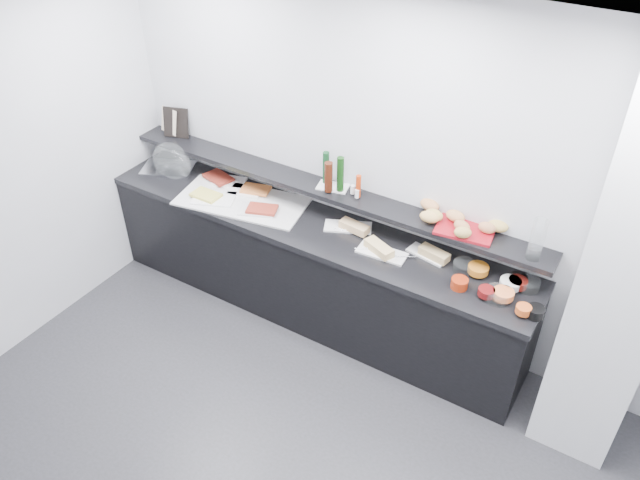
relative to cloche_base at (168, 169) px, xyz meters
The scene contains 57 objects.
back_wall 2.24m from the cloche_base, ahead, with size 5.00×0.02×2.70m, color silver.
ceiling 3.31m from the cloche_base, 38.43° to the right, with size 5.00×5.00×0.00m, color white.
column 3.71m from the cloche_base, ahead, with size 0.50×0.50×2.70m, color silver.
buffet_cabinet 1.57m from the cloche_base, ahead, with size 3.60×0.60×0.85m, color black.
counter_top 1.49m from the cloche_base, ahead, with size 3.62×0.62×0.05m, color black.
wall_shelf 1.51m from the cloche_base, ahead, with size 3.60×0.25×0.04m, color black.
cloche_base is the anchor object (origin of this frame).
cloche_dome 0.13m from the cloche_base, 11.08° to the right, with size 0.38×0.25×0.34m, color silver.
linen_runner 0.85m from the cloche_base, ahead, with size 1.05×0.50×0.01m, color silver.
platter_meat_a 0.60m from the cloche_base, 10.99° to the left, with size 0.27×0.18×0.01m, color white.
food_meat_a 0.50m from the cloche_base, 10.73° to the left, with size 0.25×0.16×0.02m, color maroon.
platter_salmon 0.80m from the cloche_base, ahead, with size 0.27×0.18×0.01m, color white.
food_salmon 0.88m from the cloche_base, ahead, with size 0.23×0.15×0.02m, color orange.
platter_cheese 0.66m from the cloche_base, 14.03° to the right, with size 0.34×0.22×0.01m, color white.
food_cheese 0.61m from the cloche_base, 17.11° to the right, with size 0.24×0.15×0.02m, color #D9CA54.
platter_meat_b 1.05m from the cloche_base, ahead, with size 0.29×0.19×0.01m, color silver.
food_meat_b 1.09m from the cloche_base, ahead, with size 0.23×0.15×0.02m, color maroon.
sandwich_plate_left 1.77m from the cloche_base, ahead, with size 0.36×0.15×0.01m, color white.
sandwich_food_left 1.83m from the cloche_base, ahead, with size 0.23×0.09×0.06m, color #DCAD73.
tongs_left 1.77m from the cloche_base, ahead, with size 0.01×0.01×0.16m, color silver.
sandwich_plate_mid 2.14m from the cloche_base, ahead, with size 0.36×0.15×0.01m, color white.
sandwich_food_mid 2.11m from the cloche_base, ahead, with size 0.24×0.09×0.06m, color tan.
tongs_mid 2.02m from the cloche_base, ahead, with size 0.01×0.01×0.16m, color silver.
sandwich_plate_right 2.43m from the cloche_base, ahead, with size 0.30×0.13×0.01m, color silver.
sandwich_food_right 2.48m from the cloche_base, ahead, with size 0.22×0.09×0.06m, color tan.
tongs_right 2.30m from the cloche_base, ahead, with size 0.01×0.01×0.16m, color silver.
bowl_glass_fruit 2.71m from the cloche_base, ahead, with size 0.16×0.16×0.07m, color silver.
fill_glass_fruit 2.81m from the cloche_base, ahead, with size 0.14×0.14×0.05m, color orange.
bowl_black_jam 3.07m from the cloche_base, ahead, with size 0.12×0.12×0.07m, color black.
fill_black_jam 3.08m from the cloche_base, ahead, with size 0.13×0.13×0.05m, color #5A120C.
bowl_glass_cream 3.14m from the cloche_base, ahead, with size 0.15×0.15×0.07m, color white.
fill_glass_cream 3.04m from the cloche_base, ahead, with size 0.14×0.14×0.05m, color white.
bowl_red_jam 2.75m from the cloche_base, ahead, with size 0.12×0.12×0.07m, color #99280D.
fill_red_jam 2.94m from the cloche_base, ahead, with size 0.11×0.11×0.05m, color #5D0D0E.
bowl_glass_salmon 3.01m from the cloche_base, ahead, with size 0.17×0.17×0.07m, color silver.
fill_glass_salmon 3.04m from the cloche_base, ahead, with size 0.14×0.14×0.05m, color #FF7E3E.
bowl_black_fruit 3.27m from the cloche_base, ahead, with size 0.12×0.12×0.07m, color black.
fill_black_fruit 3.20m from the cloche_base, ahead, with size 0.10×0.10×0.05m, color #D9551D.
framed_print 0.41m from the cloche_base, 96.72° to the left, with size 0.22×0.02×0.26m, color black.
print_art 0.42m from the cloche_base, 117.68° to the left, with size 0.20×0.00×0.22m, color beige.
condiment_tray 1.60m from the cloche_base, ahead, with size 0.24×0.15×0.01m, color white.
bottle_green_a 1.55m from the cloche_base, ahead, with size 0.05×0.05×0.26m, color #0F391B.
bottle_brown 1.62m from the cloche_base, ahead, with size 0.06×0.06×0.24m, color #3D170B.
bottle_green_b 1.70m from the cloche_base, ahead, with size 0.05×0.05×0.28m, color #10360E.
bottle_hot 1.84m from the cloche_base, ahead, with size 0.04×0.04×0.18m, color #B1300C.
shaker_salt 1.83m from the cloche_base, ahead, with size 0.03×0.03×0.07m, color silver.
shaker_pepper 1.78m from the cloche_base, ahead, with size 0.04×0.04×0.07m, color white.
bread_tray 2.66m from the cloche_base, ahead, with size 0.39×0.27×0.02m, color maroon.
bread_roll_nw 2.36m from the cloche_base, ahead, with size 0.15×0.10×0.08m, color #BE7C48.
bread_roll_n 2.57m from the cloche_base, ahead, with size 0.14×0.09×0.08m, color #BF8049.
bread_roll_ne 2.86m from the cloche_base, ahead, with size 0.14×0.09×0.08m, color tan.
bread_roll_sw 2.41m from the cloche_base, ahead, with size 0.14×0.09×0.08m, color tan.
bread_roll_s 2.68m from the cloche_base, ahead, with size 0.12×0.08×0.08m, color #B38F44.
bread_roll_se 2.65m from the cloche_base, ahead, with size 0.12×0.08×0.08m, color #AA7341.
bread_roll_midw 2.43m from the cloche_base, ahead, with size 0.14×0.09×0.08m, color #B99646.
bread_roll_mide 2.80m from the cloche_base, ahead, with size 0.12×0.08×0.08m, color #B57045.
carafe 3.15m from the cloche_base, ahead, with size 0.09×0.09×0.30m, color white.
Camera 1 is at (1.44, -1.61, 3.66)m, focal length 35.00 mm.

